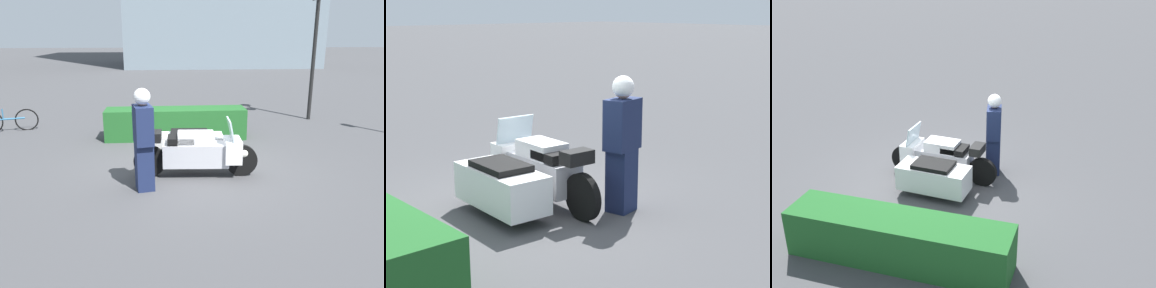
# 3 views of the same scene
# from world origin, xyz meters

# --- Properties ---
(ground_plane) EXTENTS (160.00, 160.00, 0.00)m
(ground_plane) POSITION_xyz_m (0.00, 0.00, 0.00)
(ground_plane) COLOR #424244
(police_motorcycle) EXTENTS (2.44, 1.45, 1.15)m
(police_motorcycle) POSITION_xyz_m (0.18, 0.03, 0.46)
(police_motorcycle) COLOR black
(police_motorcycle) RESTS_ON ground
(officer_rider) EXTENTS (0.40, 0.55, 1.83)m
(officer_rider) POSITION_xyz_m (-0.85, -0.94, 0.97)
(officer_rider) COLOR #192347
(officer_rider) RESTS_ON ground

